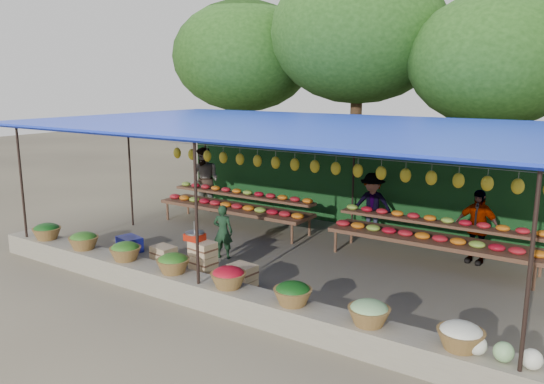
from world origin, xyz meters
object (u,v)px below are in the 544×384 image
Objects in this scene: weighing_scale at (195,236)px; vendor_seated at (223,232)px; blue_crate_front at (64,250)px; blue_crate_back at (130,244)px; crate_counter at (202,266)px.

weighing_scale is 0.32× the size of vendor_seated.
blue_crate_back reaches higher than blue_crate_front.
blue_crate_front is at bearing -171.73° from weighing_scale.
weighing_scale is at bearing 26.81° from blue_crate_front.
vendor_seated reaches higher than blue_crate_front.
crate_counter is 3.49m from blue_crate_front.
vendor_seated reaches higher than blue_crate_back.
vendor_seated is at bearing 112.58° from crate_counter.
blue_crate_front is (-3.29, -0.48, -0.73)m from weighing_scale.
blue_crate_back is at bearing 167.99° from weighing_scale.
crate_counter is 1.41m from vendor_seated.
weighing_scale is at bearing 86.75° from vendor_seated.
weighing_scale is 2.51m from blue_crate_back.
weighing_scale is 3.40m from blue_crate_front.
vendor_seated is (-0.53, 1.28, 0.26)m from crate_counter.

